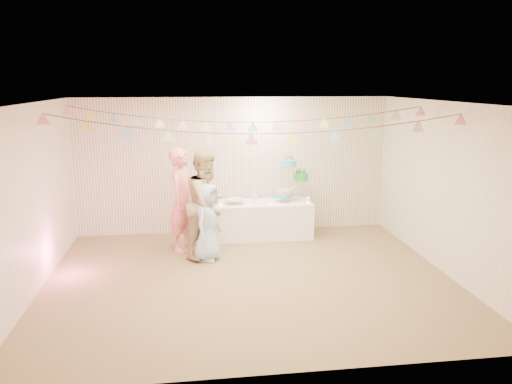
{
  "coord_description": "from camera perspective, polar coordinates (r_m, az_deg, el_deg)",
  "views": [
    {
      "loc": [
        -0.85,
        -6.94,
        2.89
      ],
      "look_at": [
        0.2,
        0.8,
        1.15
      ],
      "focal_mm": 35.0,
      "sensor_mm": 36.0,
      "label": 1
    }
  ],
  "objects": [
    {
      "name": "tealight_1",
      "position": [
        9.46,
        -1.44,
        -0.89
      ],
      "size": [
        0.04,
        0.04,
        0.03
      ],
      "primitive_type": "cylinder",
      "color": "#FFD88C",
      "rests_on": "table"
    },
    {
      "name": "cake_top_tier",
      "position": [
        9.3,
        3.81,
        3.16
      ],
      "size": [
        0.25,
        0.25,
        0.19
      ],
      "primitive_type": null,
      "color": "#3FB4C8",
      "rests_on": "cake_stand"
    },
    {
      "name": "person_child",
      "position": [
        8.18,
        -5.53,
        -3.47
      ],
      "size": [
        0.67,
        0.75,
        1.28
      ],
      "primitive_type": "imported",
      "rotation": [
        0.0,
        0.0,
        1.05
      ],
      "color": "#A7C5EC",
      "rests_on": "floor"
    },
    {
      "name": "back_wall",
      "position": [
        9.61,
        -2.54,
        3.03
      ],
      "size": [
        6.0,
        6.0,
        0.0
      ],
      "primitive_type": "plane",
      "color": "white",
      "rests_on": "ground"
    },
    {
      "name": "tealight_0",
      "position": [
        9.1,
        -4.03,
        -1.45
      ],
      "size": [
        0.04,
        0.04,
        0.03
      ],
      "primitive_type": "cylinder",
      "color": "#FFD88C",
      "rests_on": "table"
    },
    {
      "name": "cake_stand",
      "position": [
        9.38,
        4.11,
        1.86
      ],
      "size": [
        0.72,
        0.43,
        0.81
      ],
      "primitive_type": null,
      "color": "silver",
      "rests_on": "table"
    },
    {
      "name": "left_wall",
      "position": [
        7.44,
        -24.32,
        -0.92
      ],
      "size": [
        5.0,
        5.0,
        0.0
      ],
      "primitive_type": "plane",
      "color": "white",
      "rests_on": "ground"
    },
    {
      "name": "person_adult_a",
      "position": [
        8.66,
        -8.38,
        -0.89
      ],
      "size": [
        0.66,
        0.77,
        1.79
      ],
      "primitive_type": "imported",
      "rotation": [
        0.0,
        0.0,
        1.15
      ],
      "color": "#F78581",
      "rests_on": "floor"
    },
    {
      "name": "tealight_5",
      "position": [
        9.64,
        5.99,
        -0.69
      ],
      "size": [
        0.04,
        0.04,
        0.03
      ],
      "primitive_type": "cylinder",
      "color": "#FFD88C",
      "rests_on": "table"
    },
    {
      "name": "front_wall",
      "position": [
        4.79,
        2.93,
        -6.85
      ],
      "size": [
        6.0,
        6.0,
        0.0
      ],
      "primitive_type": "plane",
      "color": "white",
      "rests_on": "ground"
    },
    {
      "name": "tealight_4",
      "position": [
        9.31,
        5.98,
        -1.17
      ],
      "size": [
        0.04,
        0.04,
        0.03
      ],
      "primitive_type": "cylinder",
      "color": "#FFD88C",
      "rests_on": "table"
    },
    {
      "name": "platter",
      "position": [
        9.2,
        -2.41,
        -0.84
      ],
      "size": [
        0.36,
        0.36,
        0.02
      ],
      "primitive_type": "cylinder",
      "color": "white",
      "rests_on": "table"
    },
    {
      "name": "cake_middle",
      "position": [
        9.51,
        5.06,
        1.7
      ],
      "size": [
        0.27,
        0.27,
        0.22
      ],
      "primitive_type": null,
      "color": "green",
      "rests_on": "cake_stand"
    },
    {
      "name": "person_adult_b",
      "position": [
        8.3,
        -5.61,
        -1.33
      ],
      "size": [
        1.07,
        1.12,
        1.81
      ],
      "primitive_type": "imported",
      "rotation": [
        0.0,
        0.0,
        0.96
      ],
      "color": "tan",
      "rests_on": "floor"
    },
    {
      "name": "tealight_3",
      "position": [
        9.6,
        2.69,
        -0.7
      ],
      "size": [
        0.04,
        0.04,
        0.03
      ],
      "primitive_type": "cylinder",
      "color": "#FFD88C",
      "rests_on": "table"
    },
    {
      "name": "tealight_2",
      "position": [
        9.13,
        1.65,
        -1.38
      ],
      "size": [
        0.04,
        0.04,
        0.03
      ],
      "primitive_type": "cylinder",
      "color": "#FFD88C",
      "rests_on": "table"
    },
    {
      "name": "posy",
      "position": [
        9.33,
        -0.17,
        -0.25
      ],
      "size": [
        0.13,
        0.13,
        0.15
      ],
      "primitive_type": null,
      "color": "white",
      "rests_on": "table"
    },
    {
      "name": "floor",
      "position": [
        7.57,
        -0.7,
        -9.9
      ],
      "size": [
        6.0,
        6.0,
        0.0
      ],
      "primitive_type": "plane",
      "color": "brown",
      "rests_on": "ground"
    },
    {
      "name": "table",
      "position": [
        9.42,
        0.81,
        -3.16
      ],
      "size": [
        1.8,
        0.72,
        0.68
      ],
      "primitive_type": "cube",
      "color": "white",
      "rests_on": "floor"
    },
    {
      "name": "cake_bottom",
      "position": [
        9.35,
        3.26,
        -0.15
      ],
      "size": [
        0.31,
        0.31,
        0.15
      ],
      "primitive_type": null,
      "color": "#2AB4C4",
      "rests_on": "cake_stand"
    },
    {
      "name": "right_wall",
      "position": [
        8.09,
        20.86,
        0.39
      ],
      "size": [
        5.0,
        5.0,
        0.0
      ],
      "primitive_type": "plane",
      "color": "white",
      "rests_on": "ground"
    },
    {
      "name": "ceiling",
      "position": [
        7.0,
        -0.76,
        10.18
      ],
      "size": [
        6.0,
        6.0,
        0.0
      ],
      "primitive_type": "plane",
      "color": "white",
      "rests_on": "ground"
    },
    {
      "name": "bunting_back",
      "position": [
        8.1,
        -1.71,
        8.73
      ],
      "size": [
        5.6,
        1.1,
        0.4
      ],
      "primitive_type": null,
      "color": "pink",
      "rests_on": "ceiling"
    },
    {
      "name": "bunting_front",
      "position": [
        6.82,
        -0.55,
        7.75
      ],
      "size": [
        5.6,
        0.9,
        0.36
      ],
      "primitive_type": null,
      "color": "#72A5E5",
      "rests_on": "ceiling"
    }
  ]
}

